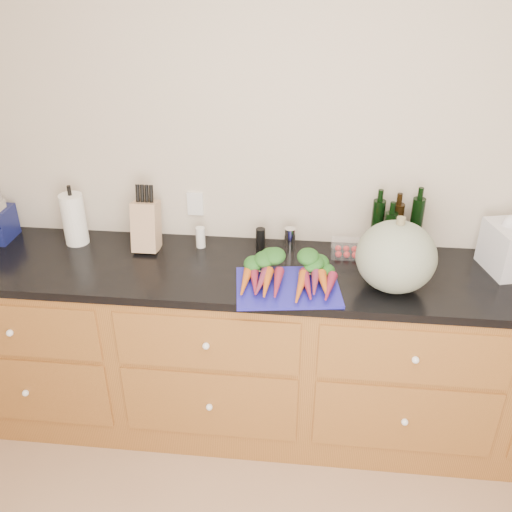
# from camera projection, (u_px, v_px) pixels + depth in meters

# --- Properties ---
(wall_back) EXTENTS (4.10, 0.05, 2.60)m
(wall_back) POSITION_uv_depth(u_px,v_px,m) (318.00, 172.00, 2.73)
(wall_back) COLOR beige
(wall_back) RESTS_ON ground
(cabinets) EXTENTS (3.60, 0.64, 0.90)m
(cabinets) POSITION_uv_depth(u_px,v_px,m) (308.00, 355.00, 2.86)
(cabinets) COLOR brown
(cabinets) RESTS_ON ground
(countertop) EXTENTS (3.64, 0.62, 0.04)m
(countertop) POSITION_uv_depth(u_px,v_px,m) (313.00, 275.00, 2.63)
(countertop) COLOR black
(countertop) RESTS_ON cabinets
(cutting_board) EXTENTS (0.49, 0.40, 0.01)m
(cutting_board) POSITION_uv_depth(u_px,v_px,m) (288.00, 287.00, 2.49)
(cutting_board) COLOR #1D1BA1
(cutting_board) RESTS_ON countertop
(carrots) EXTENTS (0.45, 0.33, 0.06)m
(carrots) POSITION_uv_depth(u_px,v_px,m) (289.00, 275.00, 2.52)
(carrots) COLOR #C95917
(carrots) RESTS_ON cutting_board
(squash) EXTENTS (0.34, 0.34, 0.31)m
(squash) POSITION_uv_depth(u_px,v_px,m) (396.00, 257.00, 2.43)
(squash) COLOR slate
(squash) RESTS_ON countertop
(paper_towel) EXTENTS (0.11, 0.11, 0.26)m
(paper_towel) POSITION_uv_depth(u_px,v_px,m) (74.00, 219.00, 2.81)
(paper_towel) COLOR white
(paper_towel) RESTS_ON countertop
(knife_block) EXTENTS (0.12, 0.12, 0.24)m
(knife_block) POSITION_uv_depth(u_px,v_px,m) (146.00, 226.00, 2.76)
(knife_block) COLOR tan
(knife_block) RESTS_ON countertop
(grinder_salt) EXTENTS (0.05, 0.05, 0.10)m
(grinder_salt) POSITION_uv_depth(u_px,v_px,m) (200.00, 237.00, 2.80)
(grinder_salt) COLOR silver
(grinder_salt) RESTS_ON countertop
(grinder_pepper) EXTENTS (0.05, 0.05, 0.11)m
(grinder_pepper) POSITION_uv_depth(u_px,v_px,m) (261.00, 239.00, 2.78)
(grinder_pepper) COLOR black
(grinder_pepper) RESTS_ON countertop
(canister_chrome) EXTENTS (0.05, 0.05, 0.12)m
(canister_chrome) POSITION_uv_depth(u_px,v_px,m) (290.00, 240.00, 2.76)
(canister_chrome) COLOR silver
(canister_chrome) RESTS_ON countertop
(tomato_box) EXTENTS (0.15, 0.12, 0.07)m
(tomato_box) POSITION_uv_depth(u_px,v_px,m) (347.00, 249.00, 2.74)
(tomato_box) COLOR white
(tomato_box) RESTS_ON countertop
(bottles) EXTENTS (0.24, 0.12, 0.29)m
(bottles) POSITION_uv_depth(u_px,v_px,m) (395.00, 229.00, 2.71)
(bottles) COLOR black
(bottles) RESTS_ON countertop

